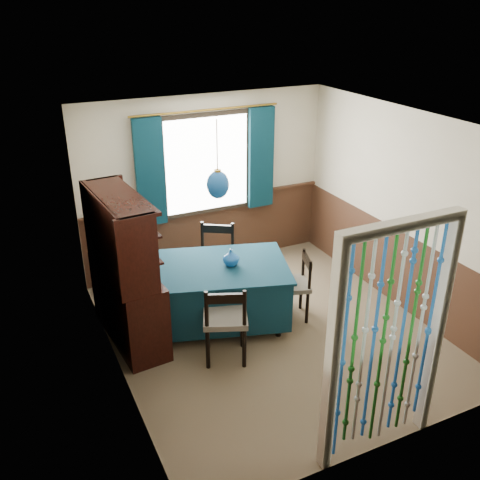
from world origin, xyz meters
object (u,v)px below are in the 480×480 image
chair_left (139,297)px  chair_right (294,285)px  sideboard (127,292)px  vase_sideboard (123,251)px  chair_near (225,320)px  bowl_shelf (135,253)px  chair_far (216,260)px  dining_table (220,290)px  vase_table (231,258)px  pendant_lamp (218,184)px

chair_left → chair_right: chair_left is taller
chair_left → chair_right: 1.87m
sideboard → vase_sideboard: (0.06, 0.30, 0.37)m
chair_near → chair_left: (-0.69, 0.93, -0.04)m
sideboard → vase_sideboard: 0.48m
sideboard → bowl_shelf: size_ratio=9.38×
chair_far → vase_sideboard: 1.34m
dining_table → chair_left: size_ratio=2.11×
chair_far → chair_right: size_ratio=1.16×
sideboard → bowl_shelf: 0.71m
sideboard → vase_table: size_ratio=9.56×
sideboard → chair_left: bearing=19.6°
dining_table → chair_right: chair_right is taller
dining_table → chair_left: chair_left is taller
chair_left → pendant_lamp: pendant_lamp is taller
pendant_lamp → sideboard: bearing=171.7°
dining_table → sideboard: 1.10m
vase_table → vase_sideboard: (-1.15, 0.49, 0.12)m
dining_table → chair_near: 0.74m
pendant_lamp → vase_table: 0.93m
chair_left → vase_sideboard: (-0.10, 0.22, 0.52)m
chair_near → vase_table: 0.84m
chair_near → chair_far: size_ratio=0.98×
pendant_lamp → vase_sideboard: size_ratio=4.46×
chair_left → sideboard: bearing=-36.5°
sideboard → vase_sideboard: size_ratio=9.05×
dining_table → bowl_shelf: 1.30m
dining_table → sideboard: sideboard is taller
chair_right → vase_table: 0.89m
sideboard → pendant_lamp: size_ratio=2.03×
dining_table → sideboard: size_ratio=1.05×
sideboard → chair_far: bearing=15.2°
chair_left → vase_table: vase_table is taller
chair_right → pendant_lamp: size_ratio=0.97×
vase_table → bowl_shelf: bearing=-172.9°
dining_table → chair_right: bearing=-0.6°
dining_table → chair_left: 0.95m
sideboard → bowl_shelf: (0.06, -0.34, 0.62)m
chair_left → pendant_lamp: 1.62m
chair_far → chair_right: 1.13m
sideboard → chair_near: bearing=-50.4°
chair_left → chair_right: (1.80, -0.51, -0.02)m
chair_far → chair_right: bearing=157.8°
dining_table → vase_table: (0.13, -0.04, 0.42)m
chair_far → dining_table: bearing=102.7°
dining_table → vase_sideboard: vase_sideboard is taller
dining_table → vase_sideboard: (-1.02, 0.45, 0.54)m
chair_right → pendant_lamp: pendant_lamp is taller
chair_far → vase_table: chair_far is taller
dining_table → pendant_lamp: size_ratio=2.14×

